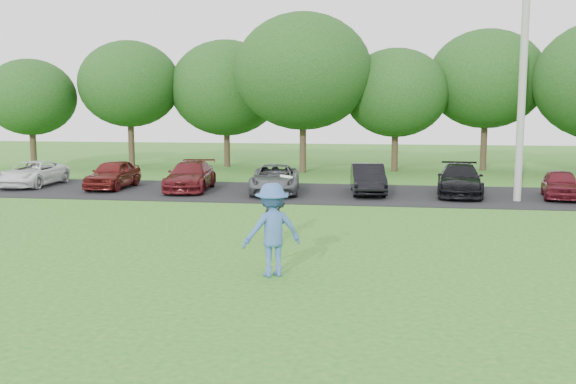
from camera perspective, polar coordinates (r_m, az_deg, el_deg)
name	(u,v)px	position (r m, az deg, el deg)	size (l,w,h in m)	color
ground	(263,272)	(14.03, -2.22, -7.13)	(100.00, 100.00, 0.00)	#24651C
parking_lot	(323,193)	(26.68, 3.15, -0.10)	(32.00, 6.50, 0.03)	black
utility_pole	(524,59)	(25.69, 20.21, 11.06)	(0.28, 0.28, 10.68)	#969691
frisbee_player	(272,230)	(13.53, -1.42, -3.37)	(1.47, 1.26, 2.15)	#395EA2
camera_bystander	(275,212)	(17.13, -1.14, -1.82)	(0.60, 0.45, 1.53)	black
parked_cars	(293,178)	(26.74, 0.43, 1.24)	(28.06, 4.95, 1.25)	white
tree_row	(369,83)	(36.12, 7.20, 9.62)	(42.39, 9.85, 8.64)	#38281C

